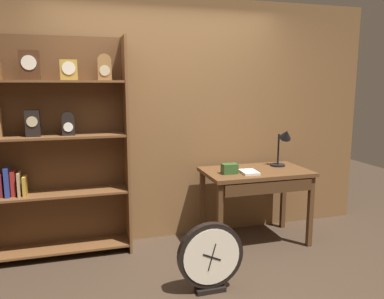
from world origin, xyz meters
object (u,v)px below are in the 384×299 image
(bookshelf, at_px, (50,147))
(open_repair_manual, at_px, (249,172))
(round_clock_large, at_px, (210,257))
(toolbox_small, at_px, (230,169))
(workbench, at_px, (257,180))
(desk_lamp, at_px, (284,142))

(bookshelf, bearing_deg, open_repair_manual, -10.97)
(round_clock_large, bearing_deg, open_repair_manual, 47.17)
(round_clock_large, bearing_deg, toolbox_small, 58.52)
(bookshelf, relative_size, workbench, 1.94)
(workbench, height_order, round_clock_large, workbench)
(desk_lamp, xyz_separation_m, open_repair_manual, (-0.50, -0.20, -0.26))
(open_repair_manual, distance_m, round_clock_large, 1.10)
(bookshelf, bearing_deg, toolbox_small, -10.81)
(workbench, relative_size, desk_lamp, 2.54)
(open_repair_manual, height_order, round_clock_large, open_repair_manual)
(bookshelf, xyz_separation_m, workbench, (2.05, -0.28, -0.41))
(toolbox_small, bearing_deg, desk_lamp, 12.52)
(desk_lamp, bearing_deg, toolbox_small, -167.48)
(desk_lamp, bearing_deg, open_repair_manual, -158.36)
(bookshelf, distance_m, open_repair_manual, 1.98)
(bookshelf, height_order, open_repair_manual, bookshelf)
(toolbox_small, bearing_deg, open_repair_manual, -12.34)
(workbench, distance_m, toolbox_small, 0.37)
(bookshelf, bearing_deg, round_clock_large, -40.76)
(toolbox_small, height_order, round_clock_large, toolbox_small)
(desk_lamp, relative_size, round_clock_large, 0.73)
(bookshelf, height_order, workbench, bookshelf)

